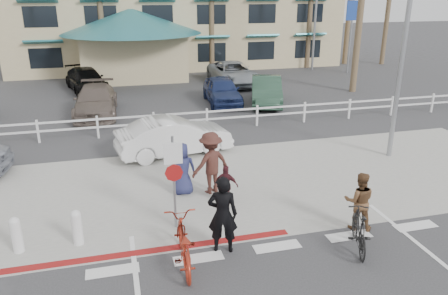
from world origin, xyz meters
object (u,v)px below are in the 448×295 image
object	(u,v)px
sign_post	(174,178)
bike_red	(183,243)
bike_black	(359,230)
car_white_sedan	(174,136)

from	to	relation	value
sign_post	bike_red	distance (m)	1.95
bike_red	sign_post	bearing A→B (deg)	-89.49
bike_black	car_white_sedan	world-z (taller)	car_white_sedan
bike_red	car_white_sedan	xyz separation A→B (m)	(0.88, 7.29, 0.16)
car_white_sedan	bike_red	bearing A→B (deg)	163.56
sign_post	car_white_sedan	distance (m)	5.66
bike_red	car_white_sedan	bearing A→B (deg)	-93.81
sign_post	car_white_sedan	xyz separation A→B (m)	(0.80, 5.55, -0.72)
bike_red	car_white_sedan	distance (m)	7.34
sign_post	car_white_sedan	world-z (taller)	sign_post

